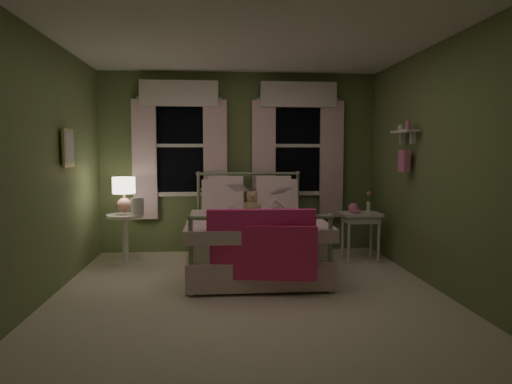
{
  "coord_description": "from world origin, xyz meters",
  "views": [
    {
      "loc": [
        -0.31,
        -4.57,
        1.45
      ],
      "look_at": [
        0.12,
        0.61,
        1.0
      ],
      "focal_mm": 32.0,
      "sensor_mm": 36.0,
      "label": 1
    }
  ],
  "objects": [
    {
      "name": "framed_picture",
      "position": [
        -1.95,
        0.6,
        1.5
      ],
      "size": [
        0.03,
        0.32,
        0.42
      ],
      "color": "beige",
      "rests_on": "room_shell"
    },
    {
      "name": "pink_throw",
      "position": [
        0.12,
        -0.07,
        0.61
      ],
      "size": [
        1.1,
        0.25,
        0.71
      ],
      "color": "#FF318F",
      "rests_on": "bed"
    },
    {
      "name": "room_shell",
      "position": [
        0.0,
        0.0,
        1.3
      ],
      "size": [
        4.2,
        4.2,
        4.2
      ],
      "color": "silver",
      "rests_on": "ground"
    },
    {
      "name": "pink_toy",
      "position": [
        1.49,
        1.33,
        0.71
      ],
      "size": [
        0.14,
        0.19,
        0.14
      ],
      "color": "pink",
      "rests_on": "nightstand_right"
    },
    {
      "name": "teddy_bear",
      "position": [
        0.12,
        1.22,
        0.79
      ],
      "size": [
        0.24,
        0.2,
        0.32
      ],
      "color": "tan",
      "rests_on": "bed"
    },
    {
      "name": "book_left",
      "position": [
        -0.16,
        1.13,
        0.96
      ],
      "size": [
        0.23,
        0.18,
        0.26
      ],
      "primitive_type": "imported",
      "rotation": [
        1.22,
        0.0,
        -0.36
      ],
      "color": "beige",
      "rests_on": "child_left"
    },
    {
      "name": "window_left",
      "position": [
        -0.85,
        2.03,
        1.62
      ],
      "size": [
        1.34,
        0.13,
        1.96
      ],
      "color": "black",
      "rests_on": "room_shell"
    },
    {
      "name": "nightstand_right",
      "position": [
        1.59,
        1.33,
        0.55
      ],
      "size": [
        0.5,
        0.4,
        0.64
      ],
      "color": "white",
      "rests_on": "ground"
    },
    {
      "name": "bed",
      "position": [
        0.12,
        0.96,
        0.38
      ],
      "size": [
        1.58,
        2.04,
        1.18
      ],
      "color": "white",
      "rests_on": "ground"
    },
    {
      "name": "book_nightstand",
      "position": [
        -1.42,
        1.32,
        0.66
      ],
      "size": [
        0.18,
        0.24,
        0.02
      ],
      "primitive_type": "imported",
      "rotation": [
        0.0,
        0.0,
        -0.08
      ],
      "color": "beige",
      "rests_on": "nightstand_left"
    },
    {
      "name": "child_left",
      "position": [
        -0.16,
        1.38,
        0.95
      ],
      "size": [
        0.33,
        0.29,
        0.77
      ],
      "primitive_type": "imported",
      "rotation": [
        0.0,
        0.0,
        3.61
      ],
      "color": "#F7D1DD",
      "rests_on": "bed"
    },
    {
      "name": "nightstand_left",
      "position": [
        -1.52,
        1.4,
        0.42
      ],
      "size": [
        0.46,
        0.46,
        0.65
      ],
      "color": "white",
      "rests_on": "ground"
    },
    {
      "name": "wall_shelf",
      "position": [
        1.9,
        0.7,
        1.52
      ],
      "size": [
        0.15,
        0.5,
        0.6
      ],
      "color": "white",
      "rests_on": "room_shell"
    },
    {
      "name": "book_right",
      "position": [
        0.4,
        1.13,
        0.92
      ],
      "size": [
        0.22,
        0.18,
        0.26
      ],
      "primitive_type": "imported",
      "rotation": [
        1.22,
        0.0,
        0.39
      ],
      "color": "beige",
      "rests_on": "child_right"
    },
    {
      "name": "child_right",
      "position": [
        0.4,
        1.38,
        0.93
      ],
      "size": [
        0.4,
        0.34,
        0.71
      ],
      "primitive_type": "imported",
      "rotation": [
        0.0,
        0.0,
        3.36
      ],
      "color": "#F7D1DD",
      "rests_on": "bed"
    },
    {
      "name": "window_right",
      "position": [
        0.85,
        2.03,
        1.62
      ],
      "size": [
        1.34,
        0.13,
        1.96
      ],
      "color": "black",
      "rests_on": "room_shell"
    },
    {
      "name": "bud_vase",
      "position": [
        1.71,
        1.38,
        0.79
      ],
      "size": [
        0.06,
        0.06,
        0.28
      ],
      "color": "white",
      "rests_on": "nightstand_right"
    },
    {
      "name": "table_lamp",
      "position": [
        -1.52,
        1.4,
        0.95
      ],
      "size": [
        0.29,
        0.29,
        0.46
      ],
      "color": "#E09584",
      "rests_on": "nightstand_left"
    }
  ]
}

